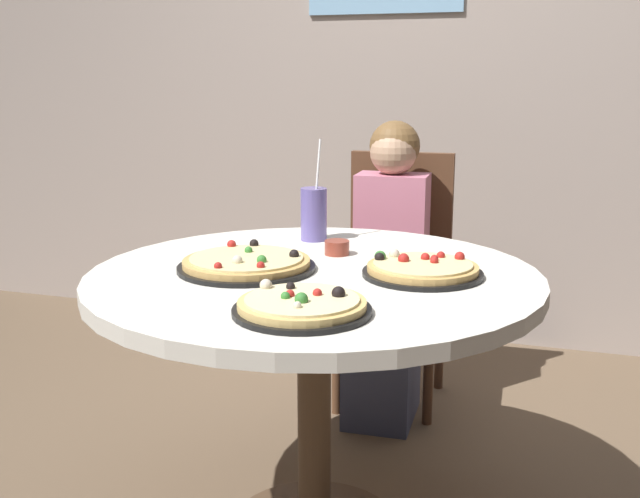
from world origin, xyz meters
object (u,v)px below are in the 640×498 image
object	(u,v)px
pizza_cheese	(422,269)
soda_cup	(314,214)
pizza_pepperoni	(302,306)
pizza_veggie	(247,264)
sauce_bowl	(336,248)
dining_table	(314,310)
chair_wooden	(396,263)
diner_child	(387,287)

from	to	relation	value
pizza_cheese	soda_cup	size ratio (longest dim) A/B	0.99
pizza_pepperoni	soda_cup	world-z (taller)	soda_cup
pizza_veggie	sauce_bowl	xyz separation A→B (m)	(0.17, 0.23, 0.00)
dining_table	chair_wooden	distance (m)	1.03
soda_cup	dining_table	bearing A→B (deg)	-71.55
pizza_veggie	sauce_bowl	distance (m)	0.29
chair_wooden	sauce_bowl	size ratio (longest dim) A/B	13.57
chair_wooden	diner_child	distance (m)	0.19
pizza_cheese	pizza_pepperoni	size ratio (longest dim) A/B	1.02
chair_wooden	diner_child	xyz separation A→B (m)	(0.01, -0.18, -0.05)
dining_table	pizza_veggie	xyz separation A→B (m)	(-0.17, -0.03, 0.12)
pizza_cheese	pizza_pepperoni	distance (m)	0.43
pizza_cheese	diner_child	bearing A→B (deg)	108.67
dining_table	sauce_bowl	xyz separation A→B (m)	(-0.00, 0.20, 0.12)
sauce_bowl	pizza_pepperoni	bearing A→B (deg)	-80.95
dining_table	diner_child	world-z (taller)	diner_child
pizza_pepperoni	pizza_veggie	bearing A→B (deg)	130.34
pizza_cheese	soda_cup	distance (m)	0.51
pizza_pepperoni	soda_cup	xyz separation A→B (m)	(-0.21, 0.70, 0.06)
pizza_veggie	sauce_bowl	size ratio (longest dim) A/B	5.14
dining_table	pizza_pepperoni	xyz separation A→B (m)	(0.08, -0.33, 0.12)
pizza_veggie	pizza_pepperoni	size ratio (longest dim) A/B	1.20
diner_child	pizza_pepperoni	distance (m)	1.21
pizza_cheese	sauce_bowl	xyz separation A→B (m)	(-0.27, 0.16, 0.00)
dining_table	pizza_cheese	distance (m)	0.30
diner_child	pizza_veggie	distance (m)	0.93
sauce_bowl	chair_wooden	bearing A→B (deg)	90.13
soda_cup	sauce_bowl	distance (m)	0.21
pizza_veggie	soda_cup	size ratio (longest dim) A/B	1.17
pizza_cheese	pizza_pepperoni	bearing A→B (deg)	-115.86
chair_wooden	soda_cup	world-z (taller)	soda_cup
pizza_cheese	pizza_pepperoni	world-z (taller)	same
pizza_cheese	pizza_veggie	bearing A→B (deg)	-169.82
soda_cup	sauce_bowl	xyz separation A→B (m)	(0.12, -0.16, -0.06)
pizza_veggie	sauce_bowl	bearing A→B (deg)	53.72
soda_cup	pizza_veggie	bearing A→B (deg)	-97.48
pizza_veggie	pizza_cheese	distance (m)	0.45
diner_child	pizza_veggie	xyz separation A→B (m)	(-0.18, -0.87, 0.28)
dining_table	pizza_cheese	world-z (taller)	pizza_cheese
dining_table	soda_cup	xyz separation A→B (m)	(-0.12, 0.37, 0.18)
soda_cup	diner_child	bearing A→B (deg)	75.14
dining_table	pizza_cheese	xyz separation A→B (m)	(0.27, 0.05, 0.12)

